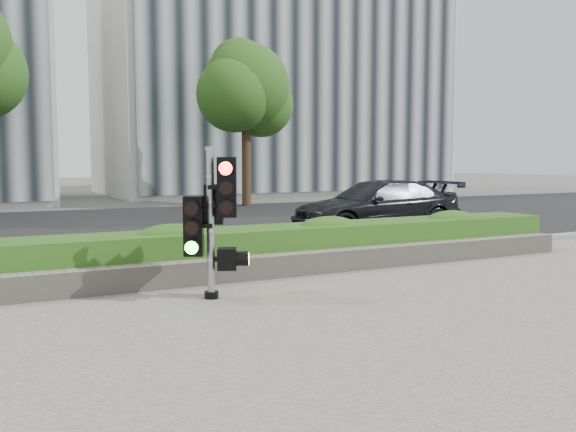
{
  "coord_description": "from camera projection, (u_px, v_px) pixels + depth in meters",
  "views": [
    {
      "loc": [
        -3.74,
        -6.28,
        1.78
      ],
      "look_at": [
        -0.25,
        0.6,
        1.08
      ],
      "focal_mm": 38.0,
      "sensor_mm": 36.0,
      "label": 1
    }
  ],
  "objects": [
    {
      "name": "ground",
      "position": [
        329.0,
        307.0,
        7.42
      ],
      "size": [
        120.0,
        120.0,
        0.0
      ],
      "primitive_type": "plane",
      "color": "#51514C",
      "rests_on": "ground"
    },
    {
      "name": "sidewalk",
      "position": [
        478.0,
        368.0,
        5.2
      ],
      "size": [
        16.0,
        11.0,
        0.03
      ],
      "primitive_type": "cube",
      "color": "#9E9389",
      "rests_on": "ground"
    },
    {
      "name": "road",
      "position": [
        138.0,
        227.0,
        16.3
      ],
      "size": [
        60.0,
        13.0,
        0.02
      ],
      "primitive_type": "cube",
      "color": "black",
      "rests_on": "ground"
    },
    {
      "name": "curb",
      "position": [
        233.0,
        263.0,
        10.22
      ],
      "size": [
        60.0,
        0.25,
        0.12
      ],
      "primitive_type": "cube",
      "color": "gray",
      "rests_on": "ground"
    },
    {
      "name": "stone_wall",
      "position": [
        264.0,
        267.0,
        9.09
      ],
      "size": [
        12.0,
        0.32,
        0.34
      ],
      "primitive_type": "cube",
      "color": "gray",
      "rests_on": "sidewalk"
    },
    {
      "name": "hedge",
      "position": [
        247.0,
        250.0,
        9.65
      ],
      "size": [
        12.0,
        1.0,
        0.68
      ],
      "primitive_type": "cube",
      "color": "#488E2B",
      "rests_on": "sidewalk"
    },
    {
      "name": "building_right",
      "position": [
        270.0,
        85.0,
        34.03
      ],
      "size": [
        18.0,
        10.0,
        12.0
      ],
      "primitive_type": "cube",
      "color": "#B7B7B2",
      "rests_on": "ground"
    },
    {
      "name": "tree_right",
      "position": [
        245.0,
        90.0,
        23.3
      ],
      "size": [
        4.1,
        3.58,
        6.53
      ],
      "color": "black",
      "rests_on": "ground"
    },
    {
      "name": "traffic_signal",
      "position": [
        213.0,
        215.0,
        7.7
      ],
      "size": [
        0.71,
        0.61,
        1.92
      ],
      "rotation": [
        0.0,
        0.0,
        -0.42
      ],
      "color": "black",
      "rests_on": "sidewalk"
    },
    {
      "name": "car_dark",
      "position": [
        376.0,
        206.0,
        14.91
      ],
      "size": [
        4.41,
        1.81,
        1.28
      ],
      "primitive_type": "imported",
      "rotation": [
        0.0,
        0.0,
        -1.57
      ],
      "color": "black",
      "rests_on": "road"
    }
  ]
}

